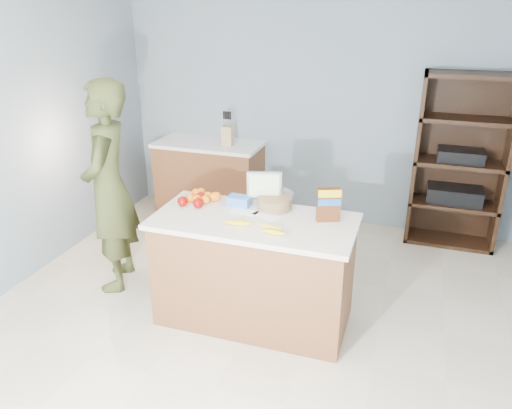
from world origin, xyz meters
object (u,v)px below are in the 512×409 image
(tv, at_px, (264,186))
(cereal_box, at_px, (329,202))
(counter_peninsula, at_px, (254,274))
(shelving_unit, at_px, (459,165))
(person, at_px, (109,188))

(tv, height_order, cereal_box, tv)
(counter_peninsula, distance_m, cereal_box, 0.85)
(counter_peninsula, relative_size, shelving_unit, 0.87)
(shelving_unit, distance_m, cereal_box, 2.16)
(counter_peninsula, bearing_deg, cereal_box, 15.20)
(shelving_unit, height_order, person, person)
(counter_peninsula, bearing_deg, shelving_unit, 52.89)
(person, bearing_deg, shelving_unit, 102.68)
(person, xyz_separation_m, cereal_box, (1.92, -0.00, 0.12))
(person, distance_m, cereal_box, 1.92)
(shelving_unit, xyz_separation_m, cereal_box, (-1.01, -1.90, 0.19))
(counter_peninsula, xyz_separation_m, cereal_box, (0.54, 0.15, 0.64))
(counter_peninsula, height_order, tv, tv)
(shelving_unit, xyz_separation_m, person, (-2.93, -1.90, 0.07))
(counter_peninsula, bearing_deg, person, 173.81)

